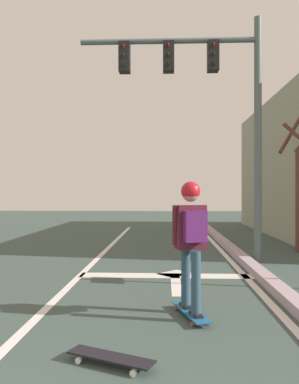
{
  "coord_description": "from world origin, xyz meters",
  "views": [
    {
      "loc": [
        1.55,
        -0.25,
        1.5
      ],
      "look_at": [
        1.22,
        7.5,
        1.5
      ],
      "focal_mm": 36.21,
      "sensor_mm": 36.0,
      "label": 1
    }
  ],
  "objects_px": {
    "skater": "(191,230)",
    "spare_skateboard": "(111,358)",
    "skateboard": "(191,312)",
    "traffic_signal_mast": "(206,89)"
  },
  "relations": [
    {
      "from": "skater",
      "to": "spare_skateboard",
      "type": "bearing_deg",
      "value": -120.78
    },
    {
      "from": "skater",
      "to": "traffic_signal_mast",
      "type": "bearing_deg",
      "value": 81.52
    },
    {
      "from": "skateboard",
      "to": "skater",
      "type": "bearing_deg",
      "value": -73.1
    },
    {
      "from": "skateboard",
      "to": "traffic_signal_mast",
      "type": "distance_m",
      "value": 5.29
    },
    {
      "from": "skateboard",
      "to": "spare_skateboard",
      "type": "height_order",
      "value": "spare_skateboard"
    },
    {
      "from": "skateboard",
      "to": "traffic_signal_mast",
      "type": "height_order",
      "value": "traffic_signal_mast"
    },
    {
      "from": "skateboard",
      "to": "spare_skateboard",
      "type": "distance_m",
      "value": 1.53
    },
    {
      "from": "skateboard",
      "to": "traffic_signal_mast",
      "type": "relative_size",
      "value": 0.17
    },
    {
      "from": "skater",
      "to": "traffic_signal_mast",
      "type": "height_order",
      "value": "traffic_signal_mast"
    },
    {
      "from": "traffic_signal_mast",
      "to": "skateboard",
      "type": "bearing_deg",
      "value": -98.6
    }
  ]
}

